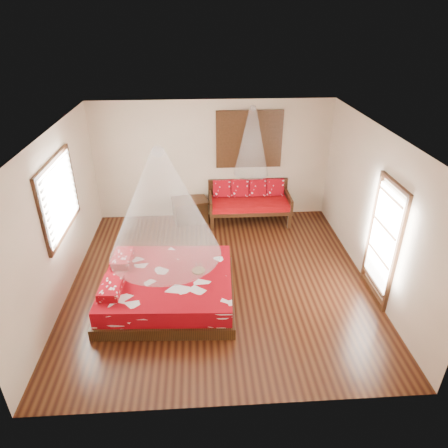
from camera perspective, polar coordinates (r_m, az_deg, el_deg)
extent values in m
cube|color=black|center=(7.65, -0.64, -7.97)|extent=(5.50, 5.50, 0.02)
cube|color=silver|center=(6.40, -0.78, 12.87)|extent=(5.50, 5.50, 0.02)
cube|color=#C5AC90|center=(7.32, -22.82, 0.77)|extent=(0.02, 5.50, 2.80)
cube|color=#C5AC90|center=(7.55, 20.71, 2.02)|extent=(0.02, 5.50, 2.80)
cube|color=#C5AC90|center=(9.45, -1.61, 9.04)|extent=(5.50, 0.02, 2.80)
cube|color=#C5AC90|center=(4.62, 1.18, -14.04)|extent=(5.50, 0.02, 2.80)
cube|color=black|center=(7.18, -7.81, -9.92)|extent=(2.36, 2.15, 0.20)
cube|color=maroon|center=(7.03, -7.94, -8.31)|extent=(2.25, 2.05, 0.30)
cube|color=maroon|center=(6.73, -15.83, -8.78)|extent=(0.35, 0.61, 0.15)
cube|color=maroon|center=(7.41, -14.30, -4.80)|extent=(0.35, 0.61, 0.15)
cube|color=black|center=(9.17, -1.69, 0.28)|extent=(0.08, 0.08, 0.42)
cube|color=black|center=(9.39, 9.34, 0.61)|extent=(0.08, 0.08, 0.42)
cube|color=black|center=(9.82, -1.86, 2.28)|extent=(0.08, 0.08, 0.42)
cube|color=black|center=(10.03, 8.48, 2.55)|extent=(0.08, 0.08, 0.42)
cube|color=black|center=(9.48, 3.65, 2.39)|extent=(1.92, 0.85, 0.08)
cube|color=#980507|center=(9.44, 3.67, 2.99)|extent=(1.86, 0.79, 0.14)
cube|color=black|center=(9.71, 3.43, 4.92)|extent=(1.92, 0.06, 0.55)
cube|color=black|center=(9.35, -1.93, 3.12)|extent=(0.06, 0.85, 0.30)
cube|color=black|center=(9.57, 9.16, 3.38)|extent=(0.06, 0.85, 0.30)
cube|color=maroon|center=(9.51, -0.32, 5.06)|extent=(0.41, 0.20, 0.42)
cube|color=maroon|center=(9.54, 2.25, 5.12)|extent=(0.41, 0.20, 0.42)
cube|color=maroon|center=(9.59, 4.80, 5.17)|extent=(0.41, 0.20, 0.42)
cube|color=maroon|center=(9.66, 7.31, 5.21)|extent=(0.41, 0.20, 0.42)
cube|color=black|center=(9.61, -4.86, 1.86)|extent=(0.87, 0.70, 0.51)
cube|color=black|center=(9.49, -4.92, 3.36)|extent=(0.91, 0.74, 0.05)
cube|color=black|center=(9.33, 3.62, 11.96)|extent=(1.52, 0.06, 1.32)
cube|color=black|center=(9.32, 3.63, 11.94)|extent=(1.35, 0.04, 1.10)
cube|color=black|center=(7.36, -22.51, 3.57)|extent=(0.08, 1.74, 1.34)
cube|color=white|center=(7.35, -22.22, 3.59)|extent=(0.04, 1.54, 1.10)
cube|color=black|center=(7.22, 21.72, -2.59)|extent=(0.08, 1.02, 2.16)
cube|color=white|center=(7.16, 21.72, -1.91)|extent=(0.03, 0.82, 1.70)
cylinder|color=brown|center=(6.99, -3.65, -6.67)|extent=(0.23, 0.23, 0.03)
cone|color=white|center=(6.26, -8.84, 2.79)|extent=(1.83, 1.83, 1.80)
cone|color=white|center=(8.85, 4.01, 11.72)|extent=(0.77, 0.77, 1.50)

